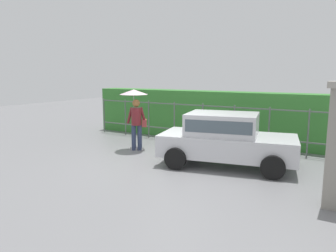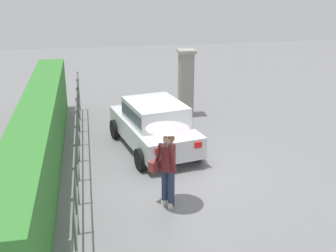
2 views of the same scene
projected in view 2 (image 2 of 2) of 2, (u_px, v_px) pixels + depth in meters
The scene contains 6 objects.
ground_plane at pixel (182, 167), 11.66m from camera, with size 40.00×40.00×0.00m, color slate.
car at pixel (154, 124), 12.59m from camera, with size 3.96×2.45×1.48m.
pedestrian at pixel (167, 145), 9.31m from camera, with size 0.94×0.94×2.04m.
gate_pillar at pixel (186, 83), 15.39m from camera, with size 0.60×0.60×2.42m.
fence_section at pixel (77, 142), 11.18m from camera, with size 10.77×0.05×1.50m.
hedge_row at pixel (40, 140), 10.97m from camera, with size 11.72×0.90×1.90m, color #387F33.
Camera 2 is at (-10.33, 2.32, 5.03)m, focal length 46.11 mm.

